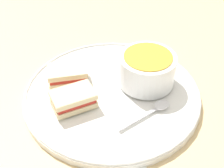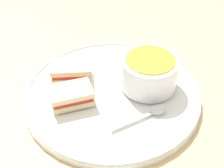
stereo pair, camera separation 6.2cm
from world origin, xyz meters
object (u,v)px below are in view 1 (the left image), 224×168
at_px(spoon, 158,107).
at_px(sandwich_half_near, 68,74).
at_px(soup_bowl, 147,69).
at_px(sandwich_half_far, 73,99).

distance_m(spoon, sandwich_half_near, 0.20).
height_order(spoon, sandwich_half_near, sandwich_half_near).
relative_size(soup_bowl, sandwich_half_far, 1.38).
distance_m(soup_bowl, sandwich_half_near, 0.16).
height_order(soup_bowl, spoon, soup_bowl).
bearing_deg(sandwich_half_near, sandwich_half_far, -97.94).
bearing_deg(sandwich_half_far, spoon, -25.68).
distance_m(sandwich_half_near, sandwich_half_far, 0.08).
relative_size(sandwich_half_near, sandwich_half_far, 1.07).
relative_size(soup_bowl, sandwich_half_near, 1.29).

